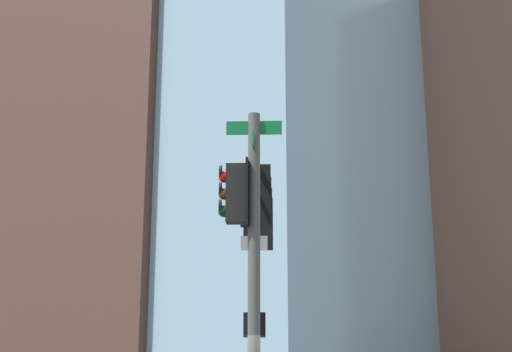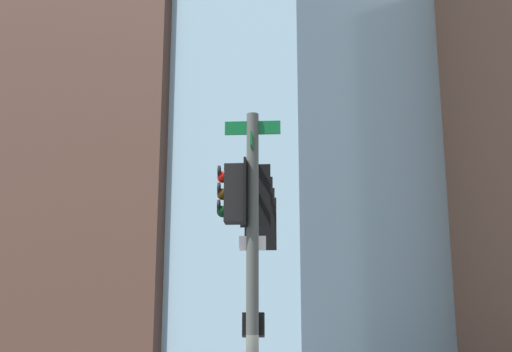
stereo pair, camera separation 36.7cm
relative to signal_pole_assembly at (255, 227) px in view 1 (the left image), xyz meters
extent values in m
cylinder|color=#4C514C|center=(0.79, -1.19, -1.40)|extent=(0.21, 0.21, 6.27)
cylinder|color=#4C514C|center=(-0.36, 0.66, 1.01)|extent=(2.40, 3.76, 0.12)
cylinder|color=#4C514C|center=(0.38, -0.52, 0.56)|extent=(0.62, 0.93, 0.75)
cube|color=#0F6B33|center=(0.79, -1.19, 1.48)|extent=(0.84, 0.54, 0.24)
cube|color=#0F6B33|center=(0.79, -1.19, 1.18)|extent=(0.44, 0.68, 0.24)
cube|color=white|center=(0.79, -1.19, -0.54)|extent=(0.40, 0.26, 0.24)
cube|color=black|center=(0.29, -0.38, 0.45)|extent=(0.47, 0.47, 1.00)
cube|color=black|center=(0.39, -0.54, 0.45)|extent=(0.48, 0.32, 1.16)
sphere|color=red|center=(0.18, -0.21, 0.75)|extent=(0.20, 0.20, 0.20)
cylinder|color=black|center=(0.15, -0.15, 0.84)|extent=(0.22, 0.16, 0.23)
sphere|color=#4C330A|center=(0.18, -0.21, 0.45)|extent=(0.20, 0.20, 0.20)
cylinder|color=black|center=(0.15, -0.15, 0.54)|extent=(0.22, 0.16, 0.23)
sphere|color=#0A3819|center=(0.18, -0.21, 0.15)|extent=(0.20, 0.20, 0.20)
cylinder|color=black|center=(0.15, -0.15, 0.24)|extent=(0.22, 0.16, 0.23)
cube|color=black|center=(-0.21, 0.42, 0.45)|extent=(0.47, 0.47, 1.00)
cube|color=black|center=(-0.11, 0.26, 0.45)|extent=(0.48, 0.32, 1.16)
sphere|color=red|center=(-0.32, 0.59, 0.75)|extent=(0.20, 0.20, 0.20)
cylinder|color=black|center=(-0.35, 0.65, 0.84)|extent=(0.22, 0.16, 0.23)
sphere|color=#4C330A|center=(-0.32, 0.59, 0.45)|extent=(0.20, 0.20, 0.20)
cylinder|color=black|center=(-0.35, 0.65, 0.54)|extent=(0.22, 0.16, 0.23)
sphere|color=#0A3819|center=(-0.32, 0.59, 0.15)|extent=(0.20, 0.20, 0.20)
cylinder|color=black|center=(-0.35, 0.65, 0.24)|extent=(0.22, 0.16, 0.23)
cube|color=black|center=(-0.71, 1.22, 0.45)|extent=(0.47, 0.47, 1.00)
cube|color=black|center=(-0.61, 1.06, 0.45)|extent=(0.48, 0.32, 1.16)
sphere|color=#470A07|center=(-0.82, 1.40, 0.75)|extent=(0.20, 0.20, 0.20)
cylinder|color=black|center=(-0.85, 1.45, 0.84)|extent=(0.22, 0.16, 0.23)
sphere|color=#4C330A|center=(-0.82, 1.40, 0.45)|extent=(0.20, 0.20, 0.20)
cylinder|color=black|center=(-0.85, 1.45, 0.54)|extent=(0.22, 0.16, 0.23)
sphere|color=green|center=(-0.82, 1.40, 0.15)|extent=(0.20, 0.20, 0.20)
cylinder|color=black|center=(-0.85, 1.45, 0.24)|extent=(0.22, 0.16, 0.23)
cube|color=black|center=(-1.21, 2.02, 0.45)|extent=(0.47, 0.47, 1.00)
cube|color=black|center=(-1.11, 1.86, 0.45)|extent=(0.48, 0.32, 1.16)
sphere|color=#470A07|center=(-1.32, 2.20, 0.75)|extent=(0.20, 0.20, 0.20)
cylinder|color=black|center=(-1.35, 2.25, 0.84)|extent=(0.22, 0.16, 0.23)
sphere|color=#F29E0C|center=(-1.32, 2.20, 0.45)|extent=(0.20, 0.20, 0.20)
cylinder|color=black|center=(-1.35, 2.25, 0.54)|extent=(0.22, 0.16, 0.23)
sphere|color=#0A3819|center=(-1.32, 2.20, 0.15)|extent=(0.20, 0.20, 0.20)
cylinder|color=black|center=(-1.35, 2.25, 0.24)|extent=(0.22, 0.16, 0.23)
cube|color=black|center=(0.53, -1.35, 0.31)|extent=(0.47, 0.47, 1.00)
cube|color=black|center=(0.69, -1.25, 0.31)|extent=(0.32, 0.48, 1.16)
sphere|color=red|center=(0.36, -1.45, 0.61)|extent=(0.20, 0.20, 0.20)
cylinder|color=black|center=(0.30, -1.49, 0.70)|extent=(0.16, 0.22, 0.23)
sphere|color=#4C330A|center=(0.36, -1.45, 0.31)|extent=(0.20, 0.20, 0.20)
cylinder|color=black|center=(0.30, -1.49, 0.40)|extent=(0.16, 0.22, 0.23)
sphere|color=#0A3819|center=(0.36, -1.45, 0.01)|extent=(0.20, 0.20, 0.20)
cylinder|color=black|center=(0.30, -1.49, 0.10)|extent=(0.16, 0.22, 0.23)
cube|color=black|center=(0.65, -0.97, -1.86)|extent=(0.44, 0.40, 0.40)
cube|color=#EA5914|center=(0.58, -0.85, -1.86)|extent=(0.22, 0.15, 0.28)
cube|color=#4C3328|center=(-29.34, 26.51, 16.83)|extent=(21.07, 18.88, 42.73)
cube|color=#845B47|center=(-14.86, 46.89, 10.14)|extent=(23.21, 18.97, 29.35)
camera|label=1|loc=(7.44, -10.99, -2.39)|focal=50.28mm
camera|label=2|loc=(7.74, -10.78, -2.39)|focal=50.28mm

